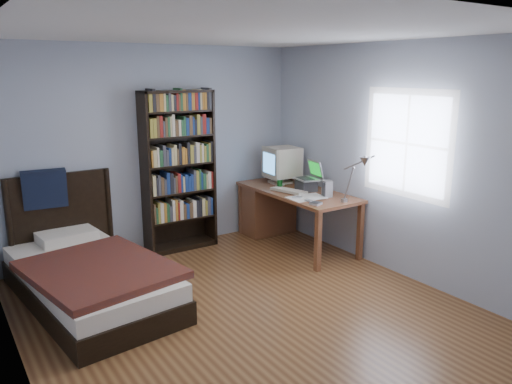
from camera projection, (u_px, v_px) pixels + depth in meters
room at (250, 181)px, 4.37m from camera, size 4.20×4.24×2.50m
desk at (275, 206)px, 6.73m from camera, size 0.75×1.71×0.73m
crt_monitor at (281, 163)px, 6.61m from camera, size 0.46×0.43×0.49m
laptop at (307, 182)px, 6.24m from camera, size 0.34×0.34×0.37m
desk_lamp at (362, 166)px, 5.23m from camera, size 0.23×0.51×0.60m
keyboard at (289, 191)px, 6.18m from camera, size 0.29×0.49×0.04m
speaker at (327, 189)px, 5.91m from camera, size 0.12×0.12×0.20m
soda_can at (280, 184)px, 6.32m from camera, size 0.07×0.07×0.12m
mouse at (282, 184)px, 6.52m from camera, size 0.06×0.11×0.04m
phone_silver at (297, 197)px, 5.87m from camera, size 0.10×0.12×0.02m
phone_grey at (309, 201)px, 5.72m from camera, size 0.06×0.10×0.02m
external_drive at (316, 203)px, 5.59m from camera, size 0.14×0.14×0.02m
bookshelf at (179, 171)px, 6.12m from camera, size 0.89×0.30×1.97m
bed at (87, 274)px, 4.89m from camera, size 1.36×2.24×1.16m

